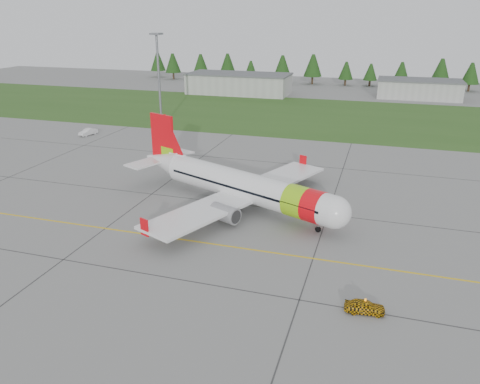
% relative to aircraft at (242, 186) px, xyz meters
% --- Properties ---
extents(ground, '(320.00, 320.00, 0.00)m').
position_rel_aircraft_xyz_m(ground, '(1.27, -19.17, -3.02)').
color(ground, gray).
rests_on(ground, ground).
extents(aircraft, '(32.93, 31.27, 10.48)m').
position_rel_aircraft_xyz_m(aircraft, '(0.00, 0.00, 0.00)').
color(aircraft, white).
rests_on(aircraft, ground).
extents(follow_me_car, '(1.31, 1.50, 3.43)m').
position_rel_aircraft_xyz_m(follow_me_car, '(16.96, -19.35, -1.31)').
color(follow_me_car, '#F5B40D').
rests_on(follow_me_car, ground).
extents(service_van, '(1.77, 1.71, 4.26)m').
position_rel_aircraft_xyz_m(service_van, '(-42.78, 28.29, -0.89)').
color(service_van, silver).
rests_on(service_van, ground).
extents(grass_strip, '(320.00, 50.00, 0.03)m').
position_rel_aircraft_xyz_m(grass_strip, '(1.27, 62.83, -3.01)').
color(grass_strip, '#30561E').
rests_on(grass_strip, ground).
extents(taxi_guideline, '(120.00, 0.25, 0.02)m').
position_rel_aircraft_xyz_m(taxi_guideline, '(1.27, -11.17, -3.01)').
color(taxi_guideline, gold).
rests_on(taxi_guideline, ground).
extents(hangar_west, '(32.00, 14.00, 6.00)m').
position_rel_aircraft_xyz_m(hangar_west, '(-28.73, 90.83, -0.02)').
color(hangar_west, '#A8A8A3').
rests_on(hangar_west, ground).
extents(hangar_east, '(24.00, 12.00, 5.20)m').
position_rel_aircraft_xyz_m(hangar_east, '(26.27, 98.83, -0.42)').
color(hangar_east, '#A8A8A3').
rests_on(hangar_east, ground).
extents(floodlight_mast, '(0.50, 0.50, 20.00)m').
position_rel_aircraft_xyz_m(floodlight_mast, '(-30.73, 38.83, 6.98)').
color(floodlight_mast, slate).
rests_on(floodlight_mast, ground).
extents(treeline, '(160.00, 8.00, 10.00)m').
position_rel_aircraft_xyz_m(treeline, '(1.27, 118.83, 1.98)').
color(treeline, '#1C3F14').
rests_on(treeline, ground).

